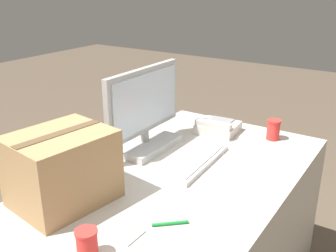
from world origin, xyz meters
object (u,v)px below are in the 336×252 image
(desk_phone, at_px, (218,127))
(pen_marker, at_px, (170,223))
(paper_cup_left, at_px, (87,243))
(paper_cup_right, at_px, (273,130))
(cardboard_box, at_px, (62,168))
(keyboard, at_px, (193,160))
(sticky_note_pad, at_px, (126,234))
(monitor, at_px, (144,116))

(desk_phone, distance_m, pen_marker, 0.91)
(desk_phone, relative_size, paper_cup_left, 2.45)
(paper_cup_right, distance_m, cardboard_box, 1.13)
(keyboard, distance_m, paper_cup_right, 0.52)
(desk_phone, height_order, paper_cup_right, paper_cup_right)
(desk_phone, xyz_separation_m, paper_cup_right, (0.07, -0.29, 0.02))
(keyboard, height_order, paper_cup_right, paper_cup_right)
(paper_cup_right, bearing_deg, cardboard_box, 156.00)
(paper_cup_right, height_order, pen_marker, paper_cup_right)
(cardboard_box, height_order, pen_marker, cardboard_box)
(paper_cup_left, xyz_separation_m, sticky_note_pad, (0.15, -0.03, -0.04))
(pen_marker, relative_size, sticky_note_pad, 1.06)
(desk_phone, height_order, paper_cup_left, paper_cup_left)
(monitor, xyz_separation_m, paper_cup_right, (0.46, -0.50, -0.11))
(paper_cup_left, height_order, paper_cup_right, paper_cup_right)
(paper_cup_left, bearing_deg, desk_phone, 6.40)
(desk_phone, height_order, pen_marker, desk_phone)
(sticky_note_pad, bearing_deg, monitor, 31.25)
(monitor, bearing_deg, paper_cup_left, -155.81)
(keyboard, xyz_separation_m, sticky_note_pad, (-0.59, -0.08, -0.01))
(monitor, height_order, sticky_note_pad, monitor)
(paper_cup_left, bearing_deg, sticky_note_pad, -11.49)
(pen_marker, bearing_deg, paper_cup_left, 22.98)
(cardboard_box, bearing_deg, paper_cup_right, -24.00)
(monitor, bearing_deg, desk_phone, -28.67)
(paper_cup_left, relative_size, cardboard_box, 0.23)
(paper_cup_left, height_order, cardboard_box, cardboard_box)
(sticky_note_pad, bearing_deg, desk_phone, 9.02)
(cardboard_box, bearing_deg, monitor, 4.08)
(paper_cup_right, xyz_separation_m, pen_marker, (-0.94, 0.03, -0.05))
(paper_cup_left, distance_m, sticky_note_pad, 0.16)
(monitor, height_order, paper_cup_right, monitor)
(keyboard, relative_size, paper_cup_right, 4.19)
(paper_cup_left, relative_size, pen_marker, 0.89)
(paper_cup_right, xyz_separation_m, cardboard_box, (-1.03, 0.46, 0.08))
(desk_phone, bearing_deg, paper_cup_left, -177.59)
(paper_cup_right, distance_m, pen_marker, 0.94)
(keyboard, relative_size, pen_marker, 4.40)
(monitor, xyz_separation_m, pen_marker, (-0.48, -0.47, -0.16))
(paper_cup_left, xyz_separation_m, paper_cup_right, (1.22, -0.16, 0.01))
(monitor, bearing_deg, pen_marker, -136.05)
(pen_marker, height_order, sticky_note_pad, pen_marker)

